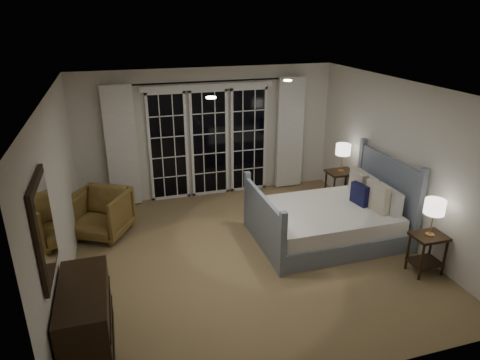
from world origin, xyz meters
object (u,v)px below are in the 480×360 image
object	(u,v)px
lamp_left	(435,207)
dresser	(87,321)
lamp_right	(343,150)
bed	(329,220)
nightstand_left	(427,248)
nightstand_right	(340,182)
armchair	(101,214)

from	to	relation	value
lamp_left	dresser	bearing A→B (deg)	-176.67
lamp_right	lamp_left	bearing A→B (deg)	-89.83
bed	dresser	distance (m)	3.96
bed	nightstand_left	xyz separation A→B (m)	(0.83, -1.28, 0.06)
bed	nightstand_right	xyz separation A→B (m)	(0.82, 1.15, 0.11)
nightstand_left	dresser	size ratio (longest dim) A/B	0.50
lamp_left	dresser	world-z (taller)	lamp_left
bed	dresser	world-z (taller)	bed
bed	nightstand_left	distance (m)	1.52
bed	armchair	distance (m)	3.71
nightstand_left	lamp_left	distance (m)	0.62
dresser	nightstand_right	bearing A→B (deg)	31.01
nightstand_left	dresser	distance (m)	4.48
bed	dresser	xyz separation A→B (m)	(-3.65, -1.54, 0.09)
nightstand_left	armchair	distance (m)	4.99
nightstand_right	bed	bearing A→B (deg)	-125.58
lamp_left	lamp_right	bearing A→B (deg)	90.17
lamp_right	dresser	bearing A→B (deg)	-148.99
armchair	nightstand_left	bearing A→B (deg)	-0.08
nightstand_right	lamp_right	world-z (taller)	lamp_right
lamp_left	armchair	world-z (taller)	lamp_left
nightstand_left	lamp_left	bearing A→B (deg)	0.00
nightstand_right	armchair	world-z (taller)	armchair
nightstand_right	dresser	bearing A→B (deg)	-148.99
lamp_right	nightstand_right	bearing A→B (deg)	0.00
nightstand_right	lamp_left	distance (m)	2.49
bed	nightstand_left	bearing A→B (deg)	-57.00
lamp_right	dresser	world-z (taller)	lamp_right
nightstand_left	lamp_right	distance (m)	2.52
bed	lamp_right	xyz separation A→B (m)	(0.82, 1.15, 0.76)
nightstand_left	lamp_left	size ratio (longest dim) A/B	1.12
lamp_left	lamp_right	distance (m)	2.43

